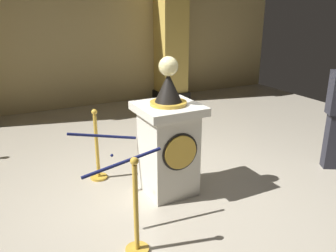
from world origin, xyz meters
The scene contains 7 objects.
ground_plane centered at (0.00, 0.00, 0.00)m, with size 11.15×11.15×0.00m, color #B2A893.
back_wall centered at (0.00, 4.74, 1.90)m, with size 11.15×0.16×3.80m, color tan.
pedestal_clock centered at (0.00, 0.01, 0.71)m, with size 0.76×0.76×1.78m.
stanchion_near centered at (-0.72, 0.79, 0.36)m, with size 0.24×0.24×1.03m.
stanchion_far centered at (-0.84, -0.92, 0.36)m, with size 0.24×0.24×1.03m.
velvet_rope centered at (-0.78, -0.06, 0.79)m, with size 0.92×0.95×0.22m.
column_right centered at (2.30, 4.32, 1.81)m, with size 0.79×0.79×3.65m.
Camera 1 is at (-1.91, -3.67, 2.35)m, focal length 37.65 mm.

